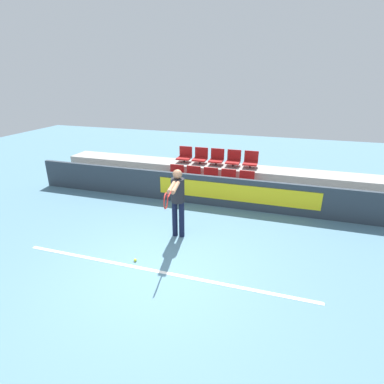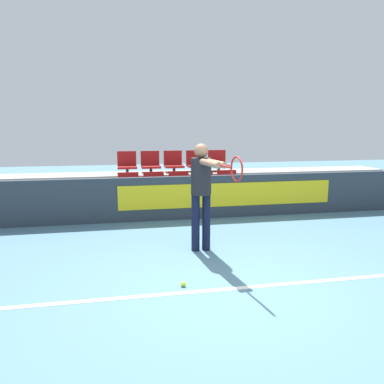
% 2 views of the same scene
% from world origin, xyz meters
% --- Properties ---
extents(ground_plane, '(30.00, 30.00, 0.00)m').
position_xyz_m(ground_plane, '(0.00, 0.00, 0.00)').
color(ground_plane, slate).
extents(court_baseline, '(6.19, 0.08, 0.01)m').
position_xyz_m(court_baseline, '(0.00, -0.02, 0.00)').
color(court_baseline, white).
rests_on(court_baseline, ground).
extents(barrier_wall, '(11.39, 0.14, 0.92)m').
position_xyz_m(barrier_wall, '(0.03, 3.50, 0.46)').
color(barrier_wall, '#2D3842').
rests_on(barrier_wall, ground).
extents(bleacher_tier_front, '(10.99, 0.93, 0.41)m').
position_xyz_m(bleacher_tier_front, '(0.00, 4.05, 0.21)').
color(bleacher_tier_front, '#9E9E99').
rests_on(bleacher_tier_front, ground).
extents(bleacher_tier_middle, '(10.99, 0.93, 0.82)m').
position_xyz_m(bleacher_tier_middle, '(0.00, 4.97, 0.41)').
color(bleacher_tier_middle, '#9E9E99').
rests_on(bleacher_tier_middle, ground).
extents(stadium_chair_0, '(0.46, 0.45, 0.52)m').
position_xyz_m(stadium_chair_0, '(-1.15, 4.17, 0.62)').
color(stadium_chair_0, '#333333').
rests_on(stadium_chair_0, bleacher_tier_front).
extents(stadium_chair_1, '(0.46, 0.45, 0.52)m').
position_xyz_m(stadium_chair_1, '(-0.57, 4.17, 0.62)').
color(stadium_chair_1, '#333333').
rests_on(stadium_chair_1, bleacher_tier_front).
extents(stadium_chair_2, '(0.46, 0.45, 0.52)m').
position_xyz_m(stadium_chair_2, '(0.00, 4.17, 0.62)').
color(stadium_chair_2, '#333333').
rests_on(stadium_chair_2, bleacher_tier_front).
extents(stadium_chair_3, '(0.46, 0.45, 0.52)m').
position_xyz_m(stadium_chair_3, '(0.57, 4.17, 0.62)').
color(stadium_chair_3, '#333333').
rests_on(stadium_chair_3, bleacher_tier_front).
extents(stadium_chair_4, '(0.46, 0.45, 0.52)m').
position_xyz_m(stadium_chair_4, '(1.15, 4.17, 0.62)').
color(stadium_chair_4, '#333333').
rests_on(stadium_chair_4, bleacher_tier_front).
extents(stadium_chair_5, '(0.46, 0.45, 0.52)m').
position_xyz_m(stadium_chair_5, '(-1.15, 5.10, 1.03)').
color(stadium_chair_5, '#333333').
rests_on(stadium_chair_5, bleacher_tier_middle).
extents(stadium_chair_6, '(0.46, 0.45, 0.52)m').
position_xyz_m(stadium_chair_6, '(-0.57, 5.10, 1.03)').
color(stadium_chair_6, '#333333').
rests_on(stadium_chair_6, bleacher_tier_middle).
extents(stadium_chair_7, '(0.46, 0.45, 0.52)m').
position_xyz_m(stadium_chair_7, '(0.00, 5.10, 1.03)').
color(stadium_chair_7, '#333333').
rests_on(stadium_chair_7, bleacher_tier_middle).
extents(stadium_chair_8, '(0.46, 0.45, 0.52)m').
position_xyz_m(stadium_chair_8, '(0.57, 5.10, 1.03)').
color(stadium_chair_8, '#333333').
rests_on(stadium_chair_8, bleacher_tier_middle).
extents(stadium_chair_9, '(0.46, 0.45, 0.52)m').
position_xyz_m(stadium_chair_9, '(1.15, 5.10, 1.03)').
color(stadium_chair_9, '#333333').
rests_on(stadium_chair_9, bleacher_tier_middle).
extents(tennis_player, '(0.38, 1.50, 1.69)m').
position_xyz_m(tennis_player, '(-0.09, 1.39, 1.05)').
color(tennis_player, black).
rests_on(tennis_player, ground).
extents(tennis_ball, '(0.07, 0.07, 0.07)m').
position_xyz_m(tennis_ball, '(-0.61, 0.16, 0.03)').
color(tennis_ball, '#CCDB33').
rests_on(tennis_ball, ground).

